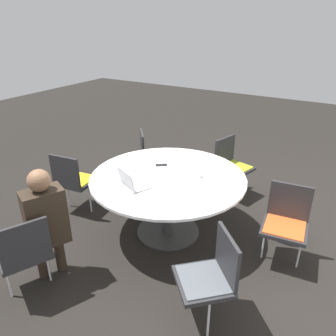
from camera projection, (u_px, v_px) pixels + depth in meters
name	position (u px, v px, depth m)	size (l,w,h in m)	color
ground_plane	(168.00, 232.00, 3.99)	(16.00, 16.00, 0.00)	black
conference_table	(168.00, 186.00, 3.72)	(1.75, 1.75, 0.75)	#333333
chair_0	(24.00, 250.00, 2.90)	(0.57, 0.56, 0.85)	#262628
chair_1	(211.00, 273.00, 2.64)	(0.61, 0.61, 0.85)	#262628
chair_2	(286.00, 219.00, 3.34)	(0.46, 0.48, 0.85)	#262628
chair_3	(231.00, 163.00, 4.63)	(0.54, 0.52, 0.85)	#262628
chair_4	(151.00, 154.00, 4.93)	(0.61, 0.60, 0.85)	#262628
chair_5	(73.00, 178.00, 4.19)	(0.47, 0.49, 0.85)	#262628
person_0	(46.00, 219.00, 3.00)	(0.42, 0.35, 1.20)	#2D2319
laptop	(131.00, 183.00, 3.40)	(0.34, 0.37, 0.21)	#99999E
coffee_cup	(198.00, 173.00, 3.64)	(0.08, 0.08, 0.08)	white
cell_phone	(161.00, 165.00, 3.93)	(0.14, 0.15, 0.01)	black
handbag	(290.00, 226.00, 3.84)	(0.36, 0.16, 0.28)	black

